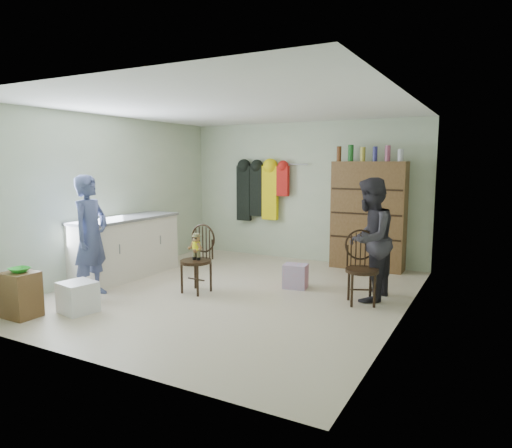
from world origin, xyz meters
The scene contains 13 objects.
ground_plane centered at (0.00, 0.00, 0.00)m, with size 5.00×5.00×0.00m, color beige.
room_walls centered at (0.00, 0.53, 1.58)m, with size 5.00×5.00×5.00m.
counter centered at (-1.95, 0.00, 0.47)m, with size 0.64×1.86×0.94m.
stool centered at (-1.65, -2.01, 0.27)m, with size 0.37×0.32×0.53m, color brown.
bowl centered at (-1.65, -2.01, 0.56)m, with size 0.22×0.22×0.05m, color green.
plastic_tub centered at (-1.22, -1.58, 0.18)m, with size 0.39×0.37×0.37m, color white.
chair_front centered at (-0.45, -0.18, 0.54)m, with size 0.44×0.44×0.94m.
chair_far centered at (1.67, 0.39, 0.50)m, with size 0.55×0.55×0.93m.
striped_bag centered at (0.66, 0.63, 0.17)m, with size 0.33×0.25×0.34m, color pink.
person_left centered at (-1.59, -1.01, 0.81)m, with size 0.59×0.39×1.63m, color #424D7A.
person_right centered at (1.71, 0.57, 0.80)m, with size 0.78×0.60×1.60m, color #2D2B33.
dresser centered at (1.25, 2.30, 0.91)m, with size 1.20×0.39×2.07m.
coat_rack centered at (-0.83, 2.38, 1.25)m, with size 1.42×0.12×1.09m.
Camera 1 is at (3.16, -5.23, 1.79)m, focal length 32.00 mm.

